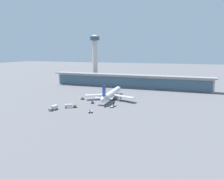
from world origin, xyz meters
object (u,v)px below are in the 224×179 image
object	(u,v)px
airliner_on_stand	(111,94)
service_truck_on_taxiway_grey	(54,108)
service_truck_under_wing_olive	(82,99)
service_truck_at_far_stand_blue	(92,102)
service_truck_near_nose_olive	(70,105)
service_truck_mid_apron_white	(90,112)
service_truck_by_tail_white	(112,106)
safety_cone_charlie	(110,104)
control_tower	(95,55)
safety_cone_bravo	(95,103)
safety_cone_alpha	(117,105)

from	to	relation	value
airliner_on_stand	service_truck_on_taxiway_grey	xyz separation A→B (m)	(-27.11, -45.04, -3.14)
service_truck_under_wing_olive	service_truck_on_taxiway_grey	xyz separation A→B (m)	(-4.11, -35.73, 0.82)
service_truck_at_far_stand_blue	service_truck_under_wing_olive	bearing A→B (deg)	145.59
service_truck_near_nose_olive	service_truck_on_taxiway_grey	distance (m)	11.90
service_truck_at_far_stand_blue	service_truck_mid_apron_white	bearing A→B (deg)	-68.27
service_truck_at_far_stand_blue	airliner_on_stand	bearing A→B (deg)	63.48
service_truck_by_tail_white	service_truck_at_far_stand_blue	world-z (taller)	service_truck_by_tail_white
service_truck_under_wing_olive	safety_cone_charlie	bearing A→B (deg)	-15.90
control_tower	safety_cone_charlie	bearing A→B (deg)	-60.21
service_truck_under_wing_olive	service_truck_mid_apron_white	bearing A→B (deg)	-55.25
airliner_on_stand	safety_cone_charlie	xyz separation A→B (m)	(5.26, -17.36, -4.52)
airliner_on_stand	service_truck_by_tail_white	size ratio (longest dim) A/B	8.40
control_tower	safety_cone_bravo	distance (m)	115.34
service_truck_at_far_stand_blue	safety_cone_bravo	world-z (taller)	service_truck_at_far_stand_blue
airliner_on_stand	service_truck_by_tail_white	xyz separation A→B (m)	(9.46, -24.02, -4.03)
airliner_on_stand	safety_cone_alpha	distance (m)	22.23
service_truck_under_wing_olive	safety_cone_charlie	distance (m)	29.40
service_truck_near_nose_olive	service_truck_under_wing_olive	distance (m)	26.94
service_truck_mid_apron_white	service_truck_by_tail_white	bearing A→B (deg)	64.44
service_truck_on_taxiway_grey	safety_cone_bravo	world-z (taller)	service_truck_on_taxiway_grey
service_truck_on_taxiway_grey	service_truck_at_far_stand_blue	size ratio (longest dim) A/B	2.42
service_truck_near_nose_olive	safety_cone_charlie	world-z (taller)	service_truck_near_nose_olive
service_truck_under_wing_olive	control_tower	world-z (taller)	control_tower
service_truck_mid_apron_white	safety_cone_charlie	bearing A→B (deg)	79.22
airliner_on_stand	safety_cone_charlie	size ratio (longest dim) A/B	82.38
safety_cone_charlie	control_tower	bearing A→B (deg)	119.79
airliner_on_stand	safety_cone_alpha	size ratio (longest dim) A/B	82.38
service_truck_near_nose_olive	control_tower	size ratio (longest dim) A/B	0.13
service_truck_on_taxiway_grey	safety_cone_charlie	xyz separation A→B (m)	(32.37, 27.68, -1.37)
service_truck_near_nose_olive	safety_cone_bravo	distance (m)	21.60
service_truck_near_nose_olive	safety_cone_alpha	world-z (taller)	service_truck_near_nose_olive
service_truck_near_nose_olive	safety_cone_charlie	distance (m)	30.93
service_truck_under_wing_olive	safety_cone_charlie	size ratio (longest dim) A/B	4.34
service_truck_on_taxiway_grey	control_tower	distance (m)	134.05
service_truck_at_far_stand_blue	control_tower	world-z (taller)	control_tower
safety_cone_alpha	safety_cone_bravo	bearing A→B (deg)	178.54
service_truck_on_taxiway_grey	safety_cone_bravo	distance (m)	33.43
service_truck_by_tail_white	service_truck_on_taxiway_grey	size ratio (longest dim) A/B	0.91
service_truck_under_wing_olive	service_truck_by_tail_white	size ratio (longest dim) A/B	0.44
airliner_on_stand	control_tower	xyz separation A→B (m)	(-51.63, 82.01, 31.88)
service_truck_by_tail_white	service_truck_at_far_stand_blue	size ratio (longest dim) A/B	2.20
safety_cone_alpha	service_truck_near_nose_olive	bearing A→B (deg)	-150.46
safety_cone_alpha	safety_cone_charlie	size ratio (longest dim) A/B	1.00
service_truck_near_nose_olive	safety_cone_bravo	world-z (taller)	service_truck_near_nose_olive
safety_cone_alpha	safety_cone_charlie	distance (m)	6.22
airliner_on_stand	safety_cone_alpha	bearing A→B (deg)	-58.54
service_truck_mid_apron_white	safety_cone_alpha	distance (m)	26.81
airliner_on_stand	service_truck_under_wing_olive	bearing A→B (deg)	-157.97
service_truck_at_far_stand_blue	safety_cone_bravo	size ratio (longest dim) A/B	4.46
service_truck_near_nose_olive	service_truck_mid_apron_white	size ratio (longest dim) A/B	2.58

